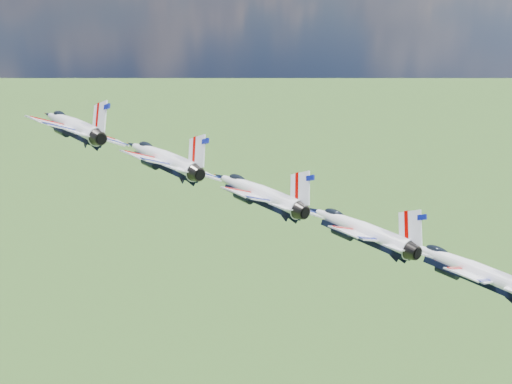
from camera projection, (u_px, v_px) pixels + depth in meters
jet_0 at (71, 125)px, 72.27m from camera, size 12.98×16.73×8.53m
jet_1 at (161, 158)px, 70.24m from camera, size 12.98×16.73×8.53m
jet_2 at (256, 192)px, 68.20m from camera, size 12.98×16.73×8.53m
jet_3 at (357, 229)px, 66.17m from camera, size 12.98×16.73×8.53m
jet_4 at (465, 267)px, 64.13m from camera, size 12.98×16.73×8.53m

